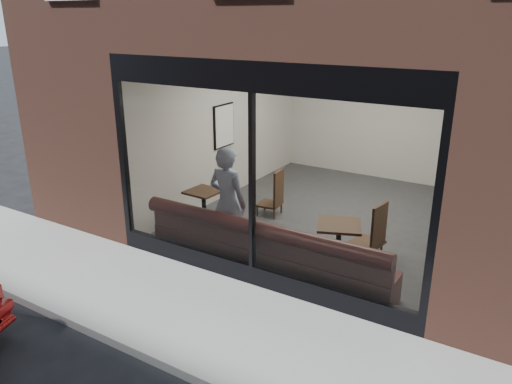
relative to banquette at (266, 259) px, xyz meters
The scene contains 21 objects.
ground 2.46m from the banquette, 90.00° to the right, with size 120.00×120.00×0.00m, color black.
sidewalk_near 1.47m from the banquette, 90.00° to the right, with size 40.00×2.00×0.01m, color gray.
kerb_near 2.51m from the banquette, 90.00° to the right, with size 40.00×0.10×0.12m, color gray.
host_building_pier_left 6.84m from the banquette, 124.05° to the left, with size 2.50×12.00×3.20m, color brown.
host_building_backfill 8.66m from the banquette, 90.00° to the left, with size 5.00×6.00×3.20m, color brown.
cafe_floor 2.56m from the banquette, 90.00° to the left, with size 6.00×6.00×0.00m, color #2D2D30.
cafe_ceiling 3.91m from the banquette, 90.00° to the left, with size 6.00×6.00×0.00m, color white.
cafe_wall_back 5.71m from the banquette, 90.00° to the left, with size 5.00×5.00×0.00m, color silver.
cafe_wall_left 3.82m from the banquette, 134.32° to the left, with size 6.00×6.00×0.00m, color silver.
cafe_wall_right 3.82m from the banquette, 45.68° to the left, with size 6.00×6.00×0.00m, color silver.
storefront_kick 0.41m from the banquette, 90.00° to the right, with size 5.00×0.10×0.30m, color black.
storefront_header 2.80m from the banquette, 90.00° to the right, with size 5.00×0.10×0.40m, color black.
storefront_mullion 1.38m from the banquette, 90.00° to the right, with size 0.06×0.10×2.50m, color black.
storefront_glass 1.39m from the banquette, 90.00° to the right, with size 4.80×4.80×0.00m, color white.
banquette is the anchor object (origin of this frame).
person 1.09m from the banquette, 167.93° to the left, with size 0.67×0.44×1.85m, color #95ACCC.
cafe_table_left 2.05m from the banquette, 155.46° to the left, with size 0.57×0.57×0.04m, color #321E13.
cafe_table_right 1.23m from the banquette, 37.41° to the left, with size 0.65×0.65×0.04m, color #321E13.
cafe_chair_left 2.33m from the banquette, 118.88° to the left, with size 0.43×0.43×0.04m, color #321E13.
cafe_chair_right 1.74m from the banquette, 50.13° to the left, with size 0.47×0.47×0.04m, color #321E13.
wall_poster 3.72m from the banquette, 135.07° to the left, with size 0.02×0.63×0.84m, color white.
Camera 1 is at (3.44, -3.45, 3.73)m, focal length 35.00 mm.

